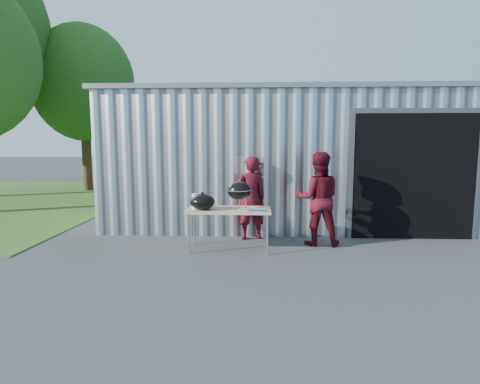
{
  "coord_description": "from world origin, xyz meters",
  "views": [
    {
      "loc": [
        0.21,
        -6.39,
        1.98
      ],
      "look_at": [
        -0.12,
        0.77,
        1.05
      ],
      "focal_mm": 30.0,
      "sensor_mm": 36.0,
      "label": 1
    }
  ],
  "objects_px": {
    "folding_table": "(229,211)",
    "person_bystander": "(318,199)",
    "kettle_grill": "(239,186)",
    "person_cook": "(251,198)"
  },
  "relations": [
    {
      "from": "folding_table",
      "to": "person_bystander",
      "type": "distance_m",
      "value": 1.72
    },
    {
      "from": "folding_table",
      "to": "person_cook",
      "type": "height_order",
      "value": "person_cook"
    },
    {
      "from": "folding_table",
      "to": "kettle_grill",
      "type": "xyz_separation_m",
      "value": [
        0.18,
        -0.02,
        0.46
      ]
    },
    {
      "from": "folding_table",
      "to": "person_bystander",
      "type": "xyz_separation_m",
      "value": [
        1.65,
        0.44,
        0.17
      ]
    },
    {
      "from": "folding_table",
      "to": "person_bystander",
      "type": "bearing_deg",
      "value": 14.82
    },
    {
      "from": "kettle_grill",
      "to": "person_bystander",
      "type": "distance_m",
      "value": 1.56
    },
    {
      "from": "person_bystander",
      "to": "folding_table",
      "type": "bearing_deg",
      "value": 16.43
    },
    {
      "from": "kettle_grill",
      "to": "person_bystander",
      "type": "height_order",
      "value": "person_bystander"
    },
    {
      "from": "person_bystander",
      "to": "kettle_grill",
      "type": "bearing_deg",
      "value": 19.03
    },
    {
      "from": "kettle_grill",
      "to": "person_bystander",
      "type": "relative_size",
      "value": 0.53
    }
  ]
}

